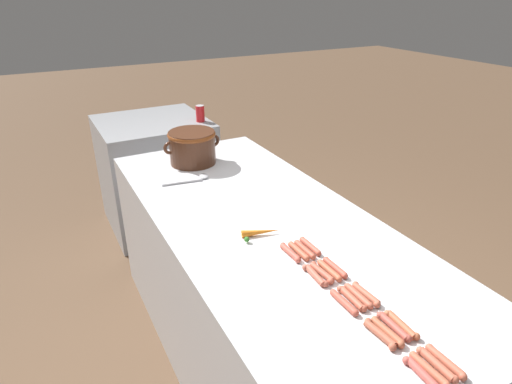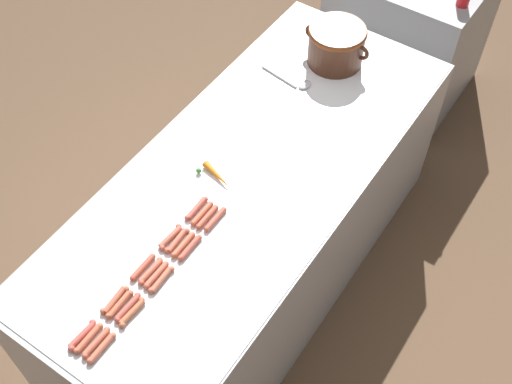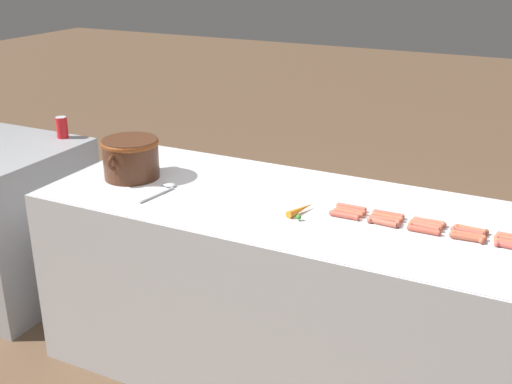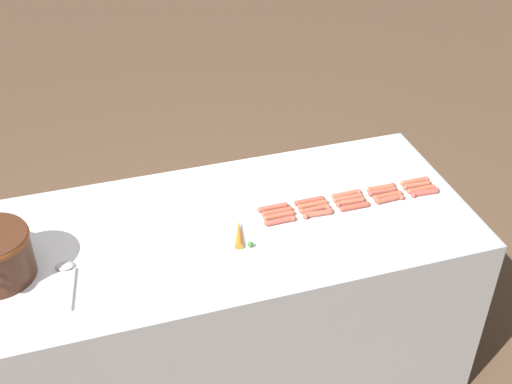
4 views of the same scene
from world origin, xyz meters
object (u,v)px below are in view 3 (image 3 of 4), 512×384
object	(u,v)px
hot_dog_14	(351,210)
soda_can	(62,127)
hot_dog_13	(387,217)
hot_dog_3	(383,223)
hot_dog_8	(385,220)
hot_dog_9	(349,213)
hot_dog_16	(471,229)
hot_dog_6	(469,235)
carrot	(301,210)
hot_dog_2	(424,230)
serving_spoon	(165,188)
hot_dog_1	(467,238)
bean_pot	(131,156)
hot_dog_18	(388,214)
hot_dog_7	(425,227)
hot_dog_12	(427,224)
hot_dog_19	(351,207)
hot_dog_17	(429,222)
hot_dog_4	(344,215)
hot_dog_11	(468,232)
back_cabinet	(5,222)

from	to	relation	value
hot_dog_14	soda_can	world-z (taller)	soda_can
hot_dog_13	hot_dog_14	xyz separation A→B (m)	(-0.00, 0.16, 0.00)
hot_dog_3	hot_dog_8	world-z (taller)	same
hot_dog_9	hot_dog_16	bearing A→B (deg)	-83.47
hot_dog_6	hot_dog_8	size ratio (longest dim) A/B	1.00
hot_dog_3	carrot	distance (m)	0.35
hot_dog_2	serving_spoon	xyz separation A→B (m)	(-0.06, 1.19, -0.00)
hot_dog_3	hot_dog_16	xyz separation A→B (m)	(0.09, -0.33, 0.00)
hot_dog_1	bean_pot	xyz separation A→B (m)	(0.00, 1.60, 0.10)
hot_dog_18	serving_spoon	bearing A→B (deg)	98.58
hot_dog_7	hot_dog_18	bearing A→B (deg)	70.50
hot_dog_8	carrot	size ratio (longest dim) A/B	0.77
hot_dog_1	hot_dog_12	bearing A→B (deg)	70.65
hot_dog_13	hot_dog_19	xyz separation A→B (m)	(0.03, 0.17, 0.00)
hot_dog_9	hot_dog_17	distance (m)	0.33
hot_dog_14	hot_dog_17	xyz separation A→B (m)	(0.03, -0.33, 0.00)
hot_dog_12	serving_spoon	world-z (taller)	hot_dog_12
hot_dog_3	bean_pot	bearing A→B (deg)	89.60
hot_dog_4	soda_can	size ratio (longest dim) A/B	1.11
hot_dog_16	hot_dog_19	distance (m)	0.50
hot_dog_13	hot_dog_14	distance (m)	0.16
hot_dog_7	hot_dog_1	bearing A→B (deg)	-100.10
hot_dog_8	bean_pot	distance (m)	1.27
hot_dog_13	hot_dog_4	bearing A→B (deg)	110.97
hot_dog_11	bean_pot	bearing A→B (deg)	91.97
hot_dog_12	soda_can	bearing A→B (deg)	82.45
hot_dog_2	carrot	world-z (taller)	carrot
hot_dog_3	hot_dog_1	bearing A→B (deg)	-89.19
hot_dog_4	hot_dog_3	bearing A→B (deg)	-89.83
hot_dog_4	hot_dog_12	distance (m)	0.34
back_cabinet	hot_dog_8	bearing A→B (deg)	-89.75
back_cabinet	bean_pot	world-z (taller)	bean_pot
hot_dog_17	hot_dog_14	bearing A→B (deg)	95.29
hot_dog_16	carrot	size ratio (longest dim) A/B	0.77
hot_dog_13	soda_can	world-z (taller)	soda_can
back_cabinet	serving_spoon	xyz separation A→B (m)	(-0.08, -1.20, 0.45)
hot_dog_19	soda_can	distance (m)	1.87
hot_dog_7	hot_dog_12	xyz separation A→B (m)	(0.03, -0.00, 0.00)
hot_dog_12	hot_dog_17	distance (m)	0.03
hot_dog_2	hot_dog_11	xyz separation A→B (m)	(0.06, -0.16, 0.00)
hot_dog_12	hot_dog_17	world-z (taller)	same
hot_dog_14	hot_dog_19	distance (m)	0.03
hot_dog_12	carrot	size ratio (longest dim) A/B	0.77
bean_pot	hot_dog_9	bearing A→B (deg)	-88.72
hot_dog_9	carrot	xyz separation A→B (m)	(-0.07, 0.19, 0.00)
hot_dog_6	hot_dog_11	distance (m)	0.03
hot_dog_16	bean_pot	distance (m)	1.60
hot_dog_4	hot_dog_18	bearing A→B (deg)	-60.27
hot_dog_18	hot_dog_16	bearing A→B (deg)	-90.56
hot_dog_17	hot_dog_18	world-z (taller)	same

